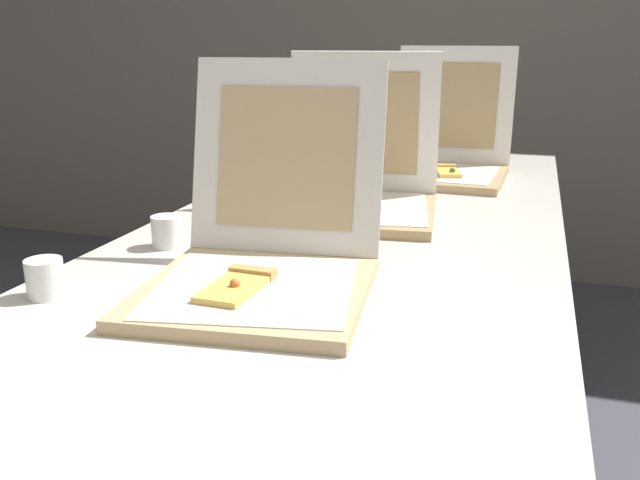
{
  "coord_description": "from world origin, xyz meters",
  "views": [
    {
      "loc": [
        0.36,
        -0.59,
        1.14
      ],
      "look_at": [
        0.02,
        0.5,
        0.8
      ],
      "focal_mm": 38.14,
      "sensor_mm": 36.0,
      "label": 1
    }
  ],
  "objects_px": {
    "table": "(338,262)",
    "pizza_box_back": "(445,159)",
    "pizza_box_front": "(262,258)",
    "cup_white_near_center": "(167,232)",
    "cup_white_near_left": "(45,278)",
    "pizza_box_middle": "(359,191)"
  },
  "relations": [
    {
      "from": "table",
      "to": "pizza_box_back",
      "type": "height_order",
      "value": "pizza_box_back"
    },
    {
      "from": "pizza_box_front",
      "to": "cup_white_near_center",
      "type": "height_order",
      "value": "pizza_box_front"
    },
    {
      "from": "table",
      "to": "pizza_box_front",
      "type": "xyz_separation_m",
      "value": [
        -0.05,
        -0.29,
        0.1
      ]
    },
    {
      "from": "pizza_box_front",
      "to": "pizza_box_back",
      "type": "height_order",
      "value": "pizza_box_back"
    },
    {
      "from": "table",
      "to": "pizza_box_front",
      "type": "distance_m",
      "value": 0.31
    },
    {
      "from": "pizza_box_front",
      "to": "pizza_box_back",
      "type": "distance_m",
      "value": 1.04
    },
    {
      "from": "pizza_box_front",
      "to": "pizza_box_back",
      "type": "xyz_separation_m",
      "value": [
        0.17,
        1.03,
        0.0
      ]
    },
    {
      "from": "table",
      "to": "pizza_box_front",
      "type": "bearing_deg",
      "value": -99.19
    },
    {
      "from": "table",
      "to": "cup_white_near_center",
      "type": "xyz_separation_m",
      "value": [
        -0.32,
        -0.13,
        0.07
      ]
    },
    {
      "from": "pizza_box_back",
      "to": "cup_white_near_center",
      "type": "bearing_deg",
      "value": -114.2
    },
    {
      "from": "cup_white_near_center",
      "to": "cup_white_near_left",
      "type": "bearing_deg",
      "value": -99.25
    },
    {
      "from": "table",
      "to": "cup_white_near_left",
      "type": "height_order",
      "value": "cup_white_near_left"
    },
    {
      "from": "pizza_box_middle",
      "to": "cup_white_near_left",
      "type": "xyz_separation_m",
      "value": [
        -0.35,
        -0.67,
        -0.02
      ]
    },
    {
      "from": "table",
      "to": "cup_white_near_left",
      "type": "relative_size",
      "value": 39.58
    },
    {
      "from": "pizza_box_middle",
      "to": "pizza_box_front",
      "type": "bearing_deg",
      "value": -99.74
    },
    {
      "from": "pizza_box_front",
      "to": "cup_white_near_center",
      "type": "bearing_deg",
      "value": 143.06
    },
    {
      "from": "pizza_box_back",
      "to": "cup_white_near_center",
      "type": "height_order",
      "value": "pizza_box_back"
    },
    {
      "from": "pizza_box_middle",
      "to": "cup_white_near_left",
      "type": "height_order",
      "value": "pizza_box_middle"
    },
    {
      "from": "pizza_box_front",
      "to": "cup_white_near_left",
      "type": "bearing_deg",
      "value": -162.42
    },
    {
      "from": "cup_white_near_left",
      "to": "cup_white_near_center",
      "type": "distance_m",
      "value": 0.3
    },
    {
      "from": "pizza_box_middle",
      "to": "pizza_box_back",
      "type": "relative_size",
      "value": 1.03
    },
    {
      "from": "pizza_box_front",
      "to": "cup_white_near_left",
      "type": "height_order",
      "value": "pizza_box_front"
    }
  ]
}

